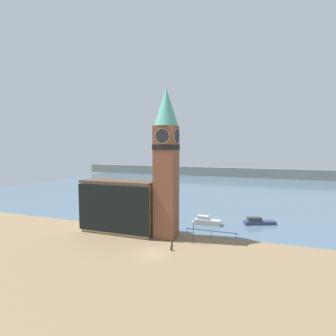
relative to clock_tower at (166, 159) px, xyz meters
name	(u,v)px	position (x,y,z in m)	size (l,w,h in m)	color
ground_plane	(153,253)	(0.51, -7.46, -13.92)	(160.00, 160.00, 0.00)	#846B4C
water	(221,187)	(0.51, 63.09, -13.92)	(160.00, 120.00, 0.00)	slate
far_shoreline	(232,172)	(0.51, 103.09, -11.42)	(180.00, 3.00, 5.00)	gray
pier_railing	(211,231)	(7.52, 2.84, -12.98)	(9.38, 0.08, 1.09)	#232328
clock_tower	(166,159)	(0.00, 0.00, 0.00)	(4.23, 4.23, 26.18)	brown
pier_building	(120,206)	(-9.40, 0.01, -8.97)	(14.41, 5.78, 9.86)	tan
boat_near	(207,221)	(5.36, 10.00, -13.24)	(5.36, 1.95, 1.78)	#B7B2A8
boat_far	(258,222)	(15.41, 13.78, -13.37)	(6.67, 4.18, 1.52)	#333856
mooring_bollard_near	(172,248)	(2.91, -5.59, -13.50)	(0.36, 0.36, 0.79)	black
mooring_bollard_far	(172,244)	(2.34, -3.69, -13.57)	(0.27, 0.27, 0.65)	black
lamp_post	(193,228)	(5.42, -1.81, -11.17)	(0.32, 0.32, 3.93)	black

